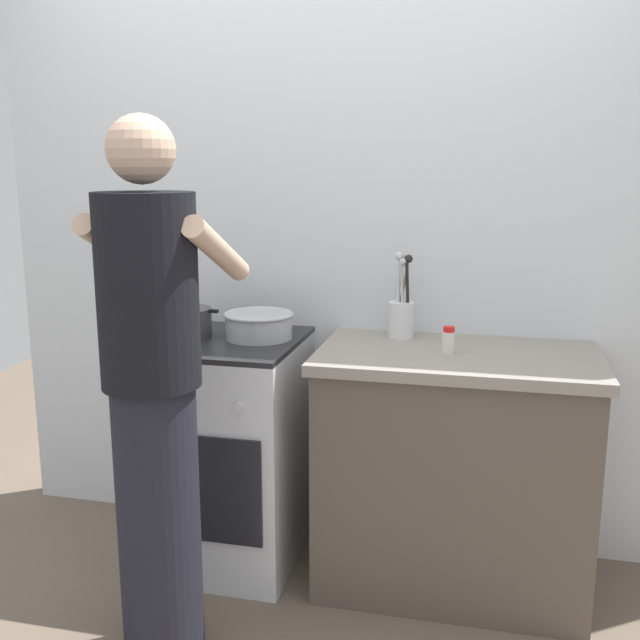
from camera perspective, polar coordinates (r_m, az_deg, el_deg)
name	(u,v)px	position (r m, az deg, el deg)	size (l,w,h in m)	color
ground	(300,583)	(2.96, -1.57, -19.75)	(6.00, 6.00, 0.00)	#6B5B4C
back_wall	(378,242)	(2.98, 4.51, 6.04)	(3.20, 0.10, 2.50)	silver
countertop	(453,469)	(2.81, 10.32, -11.36)	(1.00, 0.60, 0.90)	brown
stove_range	(224,449)	(2.98, -7.49, -9.92)	(0.60, 0.62, 0.90)	silver
pot	(186,323)	(2.89, -10.36, -0.20)	(0.26, 0.20, 0.11)	#38383D
mixing_bowl	(259,324)	(2.83, -4.78, -0.33)	(0.27, 0.27, 0.10)	#B7B7BC
utensil_crock	(402,312)	(2.84, 6.36, 0.64)	(0.10, 0.10, 0.33)	silver
spice_bottle	(449,340)	(2.64, 9.97, -1.56)	(0.04, 0.04, 0.09)	silver
person	(154,397)	(2.31, -12.80, -5.87)	(0.41, 0.50, 1.70)	black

